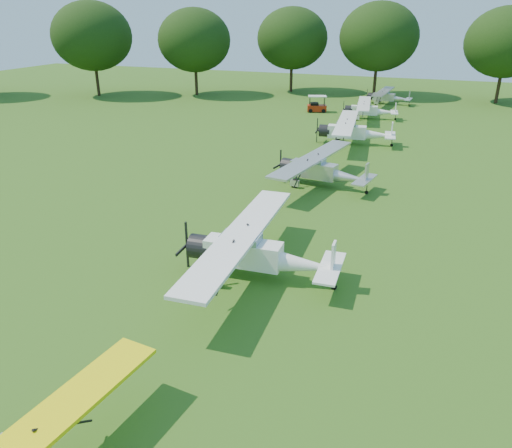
% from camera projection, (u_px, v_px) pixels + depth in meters
% --- Properties ---
extents(ground, '(160.00, 160.00, 0.00)m').
position_uv_depth(ground, '(243.00, 274.00, 23.71)').
color(ground, '#335916').
rests_on(ground, ground).
extents(tree_belt, '(137.36, 130.27, 14.52)m').
position_uv_depth(tree_belt, '(326.00, 108.00, 19.53)').
color(tree_belt, black).
rests_on(tree_belt, ground).
extents(aircraft_3, '(7.56, 12.03, 2.37)m').
position_uv_depth(aircraft_3, '(255.00, 251.00, 22.94)').
color(aircraft_3, white).
rests_on(aircraft_3, ground).
extents(aircraft_4, '(7.08, 11.21, 2.20)m').
position_uv_depth(aircraft_4, '(321.00, 168.00, 35.19)').
color(aircraft_4, silver).
rests_on(aircraft_4, ground).
extents(aircraft_5, '(7.35, 11.67, 2.29)m').
position_uv_depth(aircraft_5, '(353.00, 130.00, 46.24)').
color(aircraft_5, white).
rests_on(aircraft_5, ground).
extents(aircraft_6, '(6.29, 9.98, 1.96)m').
position_uv_depth(aircraft_6, '(369.00, 109.00, 57.22)').
color(aircraft_6, white).
rests_on(aircraft_6, ground).
extents(aircraft_7, '(5.95, 9.48, 1.87)m').
position_uv_depth(aircraft_7, '(387.00, 96.00, 66.23)').
color(aircraft_7, silver).
rests_on(aircraft_7, ground).
extents(golf_cart, '(2.58, 1.98, 1.96)m').
position_uv_depth(golf_cart, '(316.00, 107.00, 61.38)').
color(golf_cart, '#B0240C').
rests_on(golf_cart, ground).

